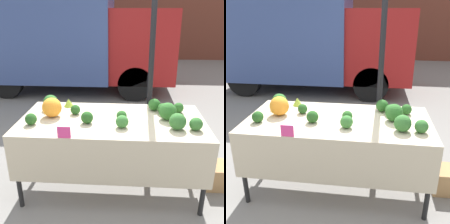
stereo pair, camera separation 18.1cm
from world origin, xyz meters
TOP-DOWN VIEW (x-y plane):
  - ground_plane at (0.00, 0.00)m, footprint 40.00×40.00m
  - tent_pole at (0.45, 0.70)m, footprint 0.07×0.07m
  - parked_truck at (-1.30, 4.02)m, footprint 4.62×2.11m
  - market_table at (0.00, -0.07)m, footprint 2.00×1.00m
  - orange_cauliflower at (-0.67, 0.02)m, footprint 0.21×0.21m
  - romanesco_head at (-0.56, 0.36)m, footprint 0.12×0.12m
  - broccoli_head_0 at (0.48, 0.29)m, footprint 0.14×0.14m
  - broccoli_head_1 at (-0.25, -0.13)m, footprint 0.13×0.13m
  - broccoli_head_2 at (-0.82, -0.21)m, footprint 0.12×0.12m
  - broccoli_head_3 at (-0.75, 0.25)m, footprint 0.17×0.17m
  - broccoli_head_4 at (0.11, -0.04)m, footprint 0.11×0.11m
  - broccoli_head_5 at (0.84, -0.23)m, footprint 0.13×0.13m
  - broccoli_head_6 at (0.60, 0.03)m, footprint 0.19×0.19m
  - broccoli_head_7 at (0.75, 0.24)m, footprint 0.12×0.12m
  - broccoli_head_8 at (-0.42, 0.11)m, footprint 0.11×0.11m
  - broccoli_head_9 at (0.57, 0.19)m, footprint 0.12×0.12m
  - broccoli_head_10 at (0.12, -0.22)m, footprint 0.13×0.13m
  - broccoli_head_11 at (0.66, -0.22)m, footprint 0.17×0.17m
  - price_sign at (-0.41, -0.49)m, footprint 0.13×0.01m
  - produce_crate at (1.31, 0.08)m, footprint 0.43×0.32m

SIDE VIEW (x-z plane):
  - ground_plane at x=0.00m, z-range 0.00..0.00m
  - produce_crate at x=1.31m, z-range 0.00..0.28m
  - market_table at x=0.00m, z-range 0.33..1.19m
  - romanesco_head at x=-0.56m, z-range 0.86..0.96m
  - broccoli_head_8 at x=-0.42m, z-range 0.86..0.97m
  - broccoli_head_4 at x=0.11m, z-range 0.86..0.97m
  - price_sign at x=-0.41m, z-range 0.86..0.97m
  - broccoli_head_7 at x=0.75m, z-range 0.86..0.98m
  - broccoli_head_2 at x=-0.82m, z-range 0.86..0.98m
  - broccoli_head_9 at x=0.57m, z-range 0.86..0.98m
  - broccoli_head_1 at x=-0.25m, z-range 0.86..0.99m
  - broccoli_head_10 at x=0.12m, z-range 0.86..0.99m
  - broccoli_head_5 at x=0.84m, z-range 0.86..0.99m
  - broccoli_head_0 at x=0.48m, z-range 0.86..1.00m
  - broccoli_head_11 at x=0.66m, z-range 0.86..1.03m
  - broccoli_head_3 at x=-0.75m, z-range 0.86..1.03m
  - broccoli_head_6 at x=0.60m, z-range 0.86..1.05m
  - orange_cauliflower at x=-0.67m, z-range 0.86..1.07m
  - tent_pole at x=0.45m, z-range 0.00..2.29m
  - parked_truck at x=-1.30m, z-range 0.07..2.71m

